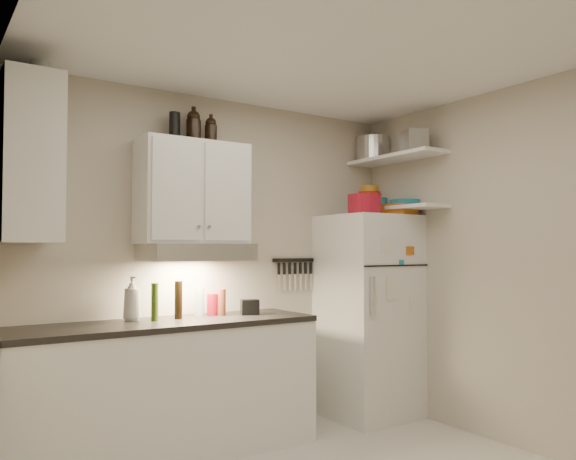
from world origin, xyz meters
TOP-DOWN VIEW (x-y plane):
  - ceiling at (0.00, 0.00)m, footprint 3.20×3.00m
  - back_wall at (0.00, 1.51)m, footprint 3.20×0.02m
  - left_wall at (-1.61, 0.00)m, footprint 0.02×3.00m
  - right_wall at (1.61, 0.00)m, footprint 0.02×3.00m
  - base_cabinet at (-0.55, 1.20)m, footprint 2.10×0.60m
  - countertop at (-0.55, 1.20)m, footprint 2.10×0.62m
  - upper_cabinet at (-0.30, 1.33)m, footprint 0.80×0.33m
  - side_cabinet at (-1.44, 1.20)m, footprint 0.33×0.55m
  - range_hood at (-0.30, 1.27)m, footprint 0.76×0.46m
  - fridge at (1.25, 1.16)m, footprint 0.70×0.68m
  - shelf_hi at (1.45, 1.02)m, footprint 0.30×0.95m
  - shelf_lo at (1.45, 1.02)m, footprint 0.30×0.95m
  - knife_strip at (0.70, 1.49)m, footprint 0.42×0.02m
  - dutch_oven at (1.10, 1.03)m, footprint 0.31×0.31m
  - book_stack at (1.42, 0.97)m, footprint 0.26×0.31m
  - spice_jar at (1.25, 1.06)m, footprint 0.09×0.09m
  - stock_pot at (1.49, 1.36)m, footprint 0.40×0.40m
  - tin_a at (1.51, 0.88)m, footprint 0.20×0.19m
  - tin_b at (1.41, 0.77)m, footprint 0.23×0.23m
  - bowl_teal at (1.50, 1.39)m, footprint 0.27×0.27m
  - bowl_orange at (1.54, 1.48)m, footprint 0.22×0.22m
  - bowl_yellow at (1.54, 1.48)m, footprint 0.17×0.17m
  - plates at (1.52, 0.99)m, footprint 0.34×0.34m
  - growler_a at (-0.27, 1.40)m, footprint 0.11×0.11m
  - growler_b at (-0.13, 1.39)m, footprint 0.12×0.12m
  - thermos_a at (-0.42, 1.39)m, footprint 0.09×0.09m
  - thermos_b at (-0.44, 1.35)m, footprint 0.09×0.09m
  - side_jar at (-1.36, 1.33)m, footprint 0.13×0.13m
  - soap_bottle at (-0.74, 1.34)m, footprint 0.14×0.14m
  - pepper_mill at (-0.09, 1.28)m, footprint 0.08×0.08m
  - oil_bottle at (-0.62, 1.25)m, footprint 0.05×0.05m
  - vinegar_bottle at (-0.43, 1.27)m, footprint 0.06×0.06m
  - clear_bottle at (-0.24, 1.34)m, footprint 0.08×0.08m
  - red_jar at (-0.14, 1.33)m, footprint 0.11×0.11m
  - caddy at (0.11, 1.21)m, footprint 0.16×0.13m

SIDE VIEW (x-z plane):
  - base_cabinet at x=-0.55m, z-range 0.00..0.88m
  - fridge at x=1.25m, z-range 0.00..1.70m
  - countertop at x=-0.55m, z-range 0.88..0.92m
  - caddy at x=0.11m, z-range 0.92..1.03m
  - red_jar at x=-0.14m, z-range 0.92..1.08m
  - pepper_mill at x=-0.09m, z-range 0.92..1.12m
  - clear_bottle at x=-0.24m, z-range 0.92..1.13m
  - oil_bottle at x=-0.62m, z-range 0.92..1.18m
  - vinegar_bottle at x=-0.43m, z-range 0.92..1.19m
  - soap_bottle at x=-0.74m, z-range 0.92..1.26m
  - back_wall at x=0.00m, z-range 0.00..2.60m
  - left_wall at x=-1.61m, z-range 0.00..2.60m
  - right_wall at x=1.61m, z-range 0.00..2.60m
  - knife_strip at x=0.70m, z-range 1.31..1.33m
  - range_hood at x=-0.30m, z-range 1.33..1.45m
  - book_stack at x=1.42m, z-range 1.70..1.79m
  - spice_jar at x=1.25m, z-range 1.70..1.81m
  - shelf_lo at x=1.45m, z-range 1.75..1.77m
  - dutch_oven at x=1.10m, z-range 1.70..1.86m
  - plates at x=1.52m, z-range 1.77..1.84m
  - upper_cabinet at x=-0.30m, z-range 1.45..2.20m
  - bowl_teal at x=1.50m, z-range 1.77..1.88m
  - bowl_orange at x=1.54m, z-range 1.88..1.95m
  - side_cabinet at x=-1.44m, z-range 1.45..2.45m
  - bowl_yellow at x=1.54m, z-range 1.95..2.00m
  - shelf_hi at x=1.45m, z-range 2.19..2.22m
  - tin_b at x=1.41m, z-range 2.21..2.39m
  - thermos_b at x=-0.44m, z-range 2.20..2.41m
  - tin_a at x=1.51m, z-range 2.21..2.40m
  - thermos_a at x=-0.42m, z-range 2.20..2.42m
  - growler_b at x=-0.13m, z-range 2.20..2.42m
  - stock_pot at x=1.49m, z-range 2.21..2.44m
  - growler_a at x=-0.27m, z-range 2.20..2.46m
  - side_jar at x=-1.36m, z-range 2.45..2.60m
  - ceiling at x=0.00m, z-range 2.60..2.62m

